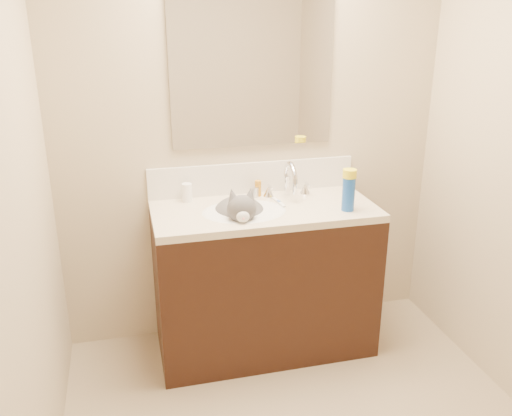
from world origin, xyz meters
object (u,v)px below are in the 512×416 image
vanity_cabinet (264,282)px  silver_jar (254,192)px  spray_can (348,194)px  pill_bottle (187,193)px  amber_bottle (258,188)px  faucet (289,182)px  basin (244,224)px  cat (240,215)px

vanity_cabinet → silver_jar: bearing=93.5°
spray_can → pill_bottle: bearing=156.6°
silver_jar → amber_bottle: amber_bottle is taller
faucet → spray_can: bearing=-50.3°
faucet → basin: bearing=-150.9°
faucet → spray_can: (0.24, -0.28, 0.00)m
basin → spray_can: spray_can is taller
basin → faucet: (0.30, 0.17, 0.16)m
vanity_cabinet → faucet: bearing=37.3°
cat → pill_bottle: (-0.25, 0.21, 0.08)m
faucet → silver_jar: 0.21m
basin → amber_bottle: size_ratio=4.96×
amber_bottle → cat: bearing=-126.1°
pill_bottle → amber_bottle: size_ratio=1.12×
vanity_cabinet → silver_jar: silver_jar is taller
cat → pill_bottle: 0.34m
faucet → spray_can: size_ratio=1.54×
amber_bottle → spray_can: size_ratio=0.50×
pill_bottle → silver_jar: pill_bottle is taller
cat → silver_jar: 0.24m
amber_bottle → basin: bearing=-120.5°
cat → amber_bottle: (0.15, 0.21, 0.07)m
faucet → pill_bottle: size_ratio=2.75×
cat → basin: bearing=-42.3°
vanity_cabinet → cat: cat is taller
basin → faucet: size_ratio=1.61×
vanity_cabinet → silver_jar: 0.51m
vanity_cabinet → pill_bottle: size_ratio=11.79×
cat → pill_bottle: cat is taller
faucet → silver_jar: bearing=165.5°
basin → amber_bottle: 0.29m
vanity_cabinet → pill_bottle: pill_bottle is taller
pill_bottle → spray_can: size_ratio=0.56×
faucet → silver_jar: faucet is taller
faucet → cat: bearing=-155.1°
cat → silver_jar: bearing=64.8°
vanity_cabinet → basin: basin is taller
vanity_cabinet → silver_jar: size_ratio=20.64×
cat → spray_can: spray_can is taller
basin → spray_can: 0.57m
silver_jar → spray_can: 0.55m
spray_can → vanity_cabinet: bearing=160.5°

